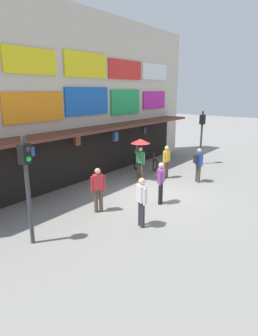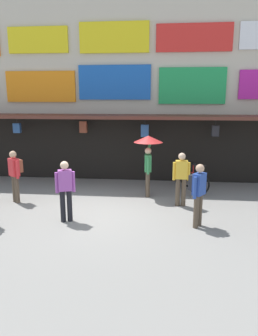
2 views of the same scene
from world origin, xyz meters
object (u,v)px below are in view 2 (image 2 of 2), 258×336
pedestrian_in_green (198,191)px  pedestrian_in_purple (65,188)px  bicycle_parked (194,180)px  pedestrian_with_umbrella (148,149)px  pedestrian_in_yellow (181,176)px  pedestrian_in_blue (15,172)px

pedestrian_in_green → pedestrian_in_purple: (-3.49, -0.01, -0.04)m
bicycle_parked → pedestrian_with_umbrella: (-1.64, -0.76, 1.25)m
pedestrian_in_yellow → pedestrian_in_blue: 5.23m
bicycle_parked → pedestrian_in_purple: size_ratio=0.77×
bicycle_parked → pedestrian_in_blue: (-5.81, -1.81, 0.59)m
pedestrian_in_yellow → pedestrian_in_blue: bearing=-178.1°
bicycle_parked → pedestrian_in_blue: size_ratio=0.77×
pedestrian_in_green → pedestrian_in_blue: (-5.56, 1.41, 0.00)m
pedestrian_in_purple → pedestrian_in_blue: size_ratio=1.00×
bicycle_parked → pedestrian_in_yellow: (-0.58, -1.65, 0.55)m
pedestrian_in_yellow → pedestrian_with_umbrella: pedestrian_with_umbrella is taller
pedestrian_in_yellow → pedestrian_with_umbrella: bearing=140.2°
pedestrian_in_green → pedestrian_with_umbrella: pedestrian_with_umbrella is taller
pedestrian_in_green → pedestrian_in_blue: bearing=165.8°
bicycle_parked → pedestrian_in_blue: pedestrian_in_blue is taller
pedestrian_in_green → pedestrian_with_umbrella: 2.90m
pedestrian_in_green → pedestrian_in_purple: size_ratio=1.00×
pedestrian_in_yellow → pedestrian_with_umbrella: 1.55m
pedestrian_with_umbrella → pedestrian_in_blue: size_ratio=1.24×
pedestrian_in_yellow → pedestrian_in_purple: same height
pedestrian_in_yellow → pedestrian_in_purple: (-3.16, -1.58, 0.00)m
pedestrian_in_purple → pedestrian_in_blue: bearing=145.7°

